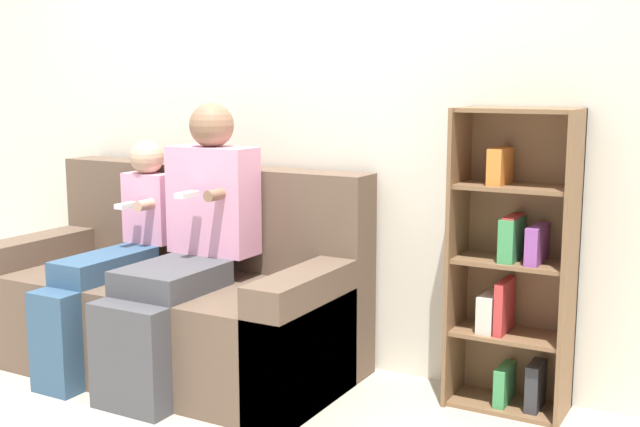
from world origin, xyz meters
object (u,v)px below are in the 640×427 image
object	(u,v)px
couch	(175,301)
child_seated	(109,257)
adult_seated	(187,241)
bookshelf	(514,266)

from	to	relation	value
couch	child_seated	xyz separation A→B (m)	(-0.24, -0.18, 0.23)
adult_seated	bookshelf	size ratio (longest dim) A/B	1.01
couch	child_seated	size ratio (longest dim) A/B	1.64
adult_seated	bookshelf	xyz separation A→B (m)	(1.37, 0.44, -0.05)
couch	child_seated	distance (m)	0.38
couch	bookshelf	distance (m)	1.61
child_seated	bookshelf	xyz separation A→B (m)	(1.80, 0.49, 0.06)
couch	adult_seated	distance (m)	0.41
couch	adult_seated	xyz separation A→B (m)	(0.19, -0.13, 0.34)
bookshelf	adult_seated	bearing A→B (deg)	-162.24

